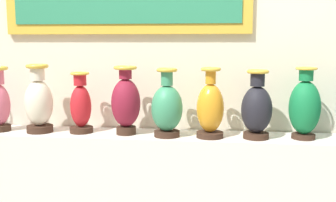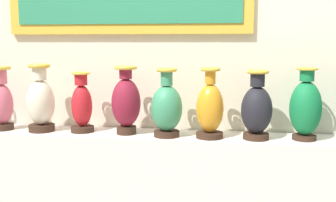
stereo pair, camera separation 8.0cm
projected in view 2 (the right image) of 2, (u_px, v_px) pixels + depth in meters
back_wall at (172, 35)px, 2.48m from camera, size 4.92×0.14×3.07m
vase_rose at (2, 101)px, 2.46m from camera, size 0.13×0.13×0.38m
vase_ivory at (41, 102)px, 2.42m from camera, size 0.16×0.16×0.40m
vase_crimson at (82, 106)px, 2.41m from camera, size 0.14×0.14×0.35m
vase_burgundy at (126, 102)px, 2.35m from camera, size 0.17×0.17×0.39m
vase_jade at (166, 108)px, 2.29m from camera, size 0.18×0.18×0.38m
vase_amber at (210, 108)px, 2.25m from camera, size 0.15×0.15×0.39m
vase_onyx at (257, 109)px, 2.22m from camera, size 0.17×0.17×0.38m
vase_emerald at (306, 108)px, 2.20m from camera, size 0.17×0.17×0.39m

